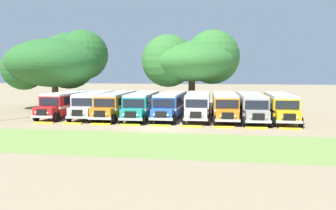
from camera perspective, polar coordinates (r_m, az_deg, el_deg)
name	(u,v)px	position (r m, az deg, el deg)	size (l,w,h in m)	color
ground_plane	(159,128)	(32.30, -1.52, -3.79)	(220.00, 220.00, 0.00)	#937F60
foreground_grass_strip	(142,143)	(25.51, -4.38, -6.34)	(80.00, 8.71, 0.01)	olive
parked_bus_slot_0	(69,102)	(42.43, -16.17, 0.41)	(3.18, 10.91, 2.82)	red
parked_bus_slot_1	(94,103)	(41.26, -12.17, 0.36)	(3.24, 10.92, 2.82)	silver
parked_bus_slot_2	(116,103)	(39.97, -8.57, 0.26)	(2.76, 10.85, 2.82)	orange
parked_bus_slot_3	(142,104)	(39.08, -4.35, 0.18)	(2.96, 10.88, 2.82)	teal
parked_bus_slot_4	(171,104)	(39.01, 0.44, 0.19)	(2.87, 10.86, 2.82)	#23519E
parked_bus_slot_5	(198,104)	(38.87, 5.01, 0.15)	(2.94, 10.87, 2.82)	silver
parked_bus_slot_6	(225,105)	(38.64, 9.41, 0.06)	(3.06, 10.89, 2.82)	orange
parked_bus_slot_7	(251,105)	(38.45, 13.65, -0.05)	(3.02, 10.88, 2.82)	#9E9993
parked_bus_slot_8	(280,106)	(39.10, 18.12, -0.08)	(2.77, 10.85, 2.82)	yellow
curb_wheelstop_0	(44,123)	(37.05, -19.93, -2.79)	(2.00, 0.36, 0.15)	yellow
curb_wheelstop_1	(72,123)	(35.71, -15.69, -2.97)	(2.00, 0.36, 0.15)	yellow
curb_wheelstop_2	(101,124)	(34.58, -11.15, -3.14)	(2.00, 0.36, 0.15)	yellow
curb_wheelstop_3	(130,125)	(33.68, -6.33, -3.30)	(2.00, 0.36, 0.15)	yellow
curb_wheelstop_4	(160,126)	(33.02, -1.28, -3.45)	(2.00, 0.36, 0.15)	yellow
curb_wheelstop_5	(191,126)	(32.64, 3.93, -3.57)	(2.00, 0.36, 0.15)	yellow
curb_wheelstop_6	(224,127)	(32.52, 9.22, -3.66)	(2.00, 0.36, 0.15)	yellow
curb_wheelstop_7	(256,128)	(32.69, 14.51, -3.72)	(2.00, 0.36, 0.15)	yellow
curb_wheelstop_8	(290,129)	(33.12, 19.70, -3.75)	(2.00, 0.36, 0.15)	yellow
broad_shade_tree	(192,60)	(47.88, 4.07, 7.45)	(13.26, 12.16, 11.02)	brown
secondary_tree	(60,62)	(51.70, -17.53, 6.89)	(14.05, 14.98, 11.11)	brown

